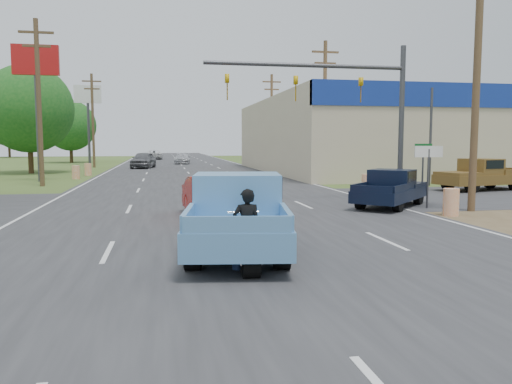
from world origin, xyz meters
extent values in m
cube|color=#2D2D30|center=(0.00, 40.00, 0.01)|extent=(15.00, 180.00, 0.02)
cube|color=#2D2D30|center=(0.00, 18.00, 0.01)|extent=(120.00, 10.00, 0.02)
cube|color=#B7A88C|center=(32.00, 40.00, 3.30)|extent=(50.00, 28.00, 6.60)
cylinder|color=#4C3823|center=(9.50, 13.00, 5.00)|extent=(0.28, 0.28, 10.00)
cylinder|color=#4C3823|center=(9.50, 31.00, 5.00)|extent=(0.28, 0.28, 10.00)
cube|color=#4C3823|center=(9.50, 31.00, 9.20)|extent=(2.00, 0.14, 0.14)
cube|color=#4C3823|center=(9.50, 31.00, 8.40)|extent=(1.60, 0.14, 0.14)
cylinder|color=#4C3823|center=(9.50, 49.00, 5.00)|extent=(0.28, 0.28, 10.00)
cube|color=#4C3823|center=(9.50, 49.00, 9.20)|extent=(2.00, 0.14, 0.14)
cube|color=#4C3823|center=(9.50, 49.00, 8.40)|extent=(1.60, 0.14, 0.14)
cylinder|color=#4C3823|center=(-9.50, 28.00, 5.00)|extent=(0.28, 0.28, 10.00)
cube|color=#4C3823|center=(-9.50, 28.00, 9.20)|extent=(2.00, 0.14, 0.14)
cube|color=#4C3823|center=(-9.50, 28.00, 8.40)|extent=(1.60, 0.14, 0.14)
cylinder|color=#4C3823|center=(-9.50, 52.00, 5.00)|extent=(0.28, 0.28, 10.00)
cube|color=#4C3823|center=(-9.50, 52.00, 9.20)|extent=(2.00, 0.14, 0.14)
cube|color=#4C3823|center=(-9.50, 52.00, 8.40)|extent=(1.60, 0.14, 0.14)
cylinder|color=#422D19|center=(-13.50, 42.00, 1.62)|extent=(0.44, 0.44, 3.24)
sphere|color=#164E1A|center=(-13.50, 42.00, 5.58)|extent=(7.56, 7.56, 7.56)
cylinder|color=#422D19|center=(-14.20, 66.00, 1.44)|extent=(0.44, 0.44, 2.88)
sphere|color=#164E1A|center=(-14.20, 66.00, 4.96)|extent=(6.72, 6.72, 6.72)
cylinder|color=#422D19|center=(55.00, 70.00, 1.80)|extent=(0.44, 0.44, 3.60)
sphere|color=#164E1A|center=(55.00, 70.00, 6.20)|extent=(8.40, 8.40, 8.40)
cylinder|color=#422D19|center=(30.00, 95.00, 1.71)|extent=(0.44, 0.44, 3.42)
sphere|color=#164E1A|center=(30.00, 95.00, 5.89)|extent=(7.98, 7.98, 7.98)
cylinder|color=#422D19|center=(-30.00, 95.00, 1.89)|extent=(0.44, 0.44, 3.78)
sphere|color=#164E1A|center=(-30.00, 95.00, 6.51)|extent=(8.82, 8.82, 8.82)
cylinder|color=orange|center=(8.00, 12.00, 0.50)|extent=(0.56, 0.56, 1.00)
cylinder|color=orange|center=(8.40, 20.50, 0.50)|extent=(0.56, 0.56, 1.00)
cylinder|color=orange|center=(-8.50, 34.00, 0.50)|extent=(0.56, 0.56, 1.00)
cylinder|color=orange|center=(-8.20, 38.00, 0.50)|extent=(0.56, 0.56, 1.00)
cylinder|color=#3F3F44|center=(-10.50, 32.00, 4.50)|extent=(0.30, 0.30, 9.00)
cube|color=#B21414|center=(-10.50, 32.00, 8.20)|extent=(3.00, 0.35, 2.00)
cylinder|color=#3F3F44|center=(-10.50, 56.00, 4.50)|extent=(0.30, 0.30, 9.00)
cube|color=white|center=(-10.50, 56.00, 8.20)|extent=(3.00, 0.35, 2.00)
cylinder|color=#3F3F44|center=(8.20, 14.00, 1.20)|extent=(0.08, 0.08, 2.40)
cube|color=white|center=(8.20, 14.00, 2.30)|extent=(1.20, 0.05, 0.45)
cylinder|color=#3F3F44|center=(8.80, 15.50, 1.20)|extent=(0.08, 0.08, 2.40)
cube|color=#0C591E|center=(8.80, 15.50, 2.50)|extent=(0.80, 0.04, 0.22)
cylinder|color=#3F3F44|center=(8.50, 17.00, 3.50)|extent=(0.24, 0.24, 7.00)
cylinder|color=#3F3F44|center=(4.00, 17.00, 6.00)|extent=(9.00, 0.18, 0.18)
imported|color=gold|center=(6.50, 17.00, 5.55)|extent=(0.18, 0.40, 1.10)
imported|color=gold|center=(3.50, 17.00, 5.55)|extent=(0.18, 0.40, 1.10)
imported|color=gold|center=(0.50, 17.00, 5.55)|extent=(0.18, 0.40, 1.10)
imported|color=#B00E08|center=(-0.50, 12.97, 0.72)|extent=(2.12, 4.55, 1.44)
cylinder|color=black|center=(-0.60, 5.11, 0.35)|extent=(0.38, 0.72, 0.70)
cylinder|color=black|center=(-0.52, 6.65, 0.35)|extent=(0.17, 0.71, 0.70)
cube|color=black|center=(-0.56, 5.91, 0.66)|extent=(0.30, 1.28, 0.32)
cube|color=black|center=(-0.54, 6.17, 0.87)|extent=(0.31, 0.60, 0.23)
cube|color=black|center=(-0.57, 5.59, 0.83)|extent=(0.35, 0.60, 0.11)
cylinder|color=white|center=(-0.53, 6.49, 1.11)|extent=(0.69, 0.09, 0.05)
cube|color=white|center=(-0.61, 4.88, 0.58)|extent=(0.19, 0.03, 0.13)
imported|color=black|center=(-0.57, 5.76, 0.80)|extent=(0.61, 0.42, 1.61)
cylinder|color=black|center=(-1.16, 9.34, 0.44)|extent=(0.46, 0.92, 0.88)
cylinder|color=black|center=(0.67, 9.06, 0.44)|extent=(0.46, 0.92, 0.88)
cylinder|color=black|center=(-1.67, 5.94, 0.44)|extent=(0.46, 0.92, 0.88)
cylinder|color=black|center=(0.16, 5.66, 0.44)|extent=(0.46, 0.92, 0.88)
cube|color=#6099CE|center=(-0.50, 7.50, 0.68)|extent=(3.04, 6.00, 0.57)
cube|color=#6099CE|center=(-0.24, 9.20, 1.05)|extent=(2.40, 2.47, 0.20)
cube|color=#6099CE|center=(-0.48, 7.62, 1.43)|extent=(2.26, 2.00, 0.94)
cube|color=black|center=(-0.48, 7.62, 1.60)|extent=(2.25, 1.67, 0.50)
cube|color=#6099CE|center=(-0.92, 4.73, 1.12)|extent=(2.02, 0.39, 0.33)
cylinder|color=black|center=(7.43, 16.31, 0.36)|extent=(0.69, 0.70, 0.72)
cylinder|color=black|center=(8.51, 15.27, 0.36)|extent=(0.69, 0.70, 0.72)
cylinder|color=black|center=(5.49, 14.30, 0.36)|extent=(0.69, 0.70, 0.72)
cylinder|color=black|center=(6.57, 13.25, 0.36)|extent=(0.69, 0.70, 0.72)
cube|color=black|center=(7.00, 14.78, 0.56)|extent=(4.53, 4.61, 0.47)
cube|color=black|center=(7.97, 15.79, 0.85)|extent=(2.46, 2.46, 0.16)
cube|color=black|center=(7.06, 14.85, 1.17)|extent=(2.16, 2.16, 0.76)
cube|color=black|center=(7.06, 14.85, 1.30)|extent=(1.99, 1.98, 0.40)
cube|color=black|center=(5.41, 13.13, 0.92)|extent=(1.24, 1.20, 0.27)
cylinder|color=black|center=(13.88, 19.44, 0.41)|extent=(0.87, 0.48, 0.82)
cylinder|color=black|center=(13.51, 21.12, 0.41)|extent=(0.87, 0.48, 0.82)
cylinder|color=black|center=(16.64, 21.81, 0.41)|extent=(0.87, 0.48, 0.82)
cube|color=brown|center=(15.26, 20.62, 0.64)|extent=(5.65, 3.15, 0.53)
cube|color=brown|center=(13.70, 20.28, 0.98)|extent=(2.40, 2.34, 0.18)
cube|color=brown|center=(15.16, 20.60, 1.33)|extent=(1.97, 2.19, 0.87)
cube|color=black|center=(15.16, 20.60, 1.49)|extent=(1.66, 2.16, 0.46)
imported|color=slate|center=(-4.20, 49.28, 0.86)|extent=(2.86, 5.31, 1.72)
imported|color=#B9BABE|center=(0.25, 59.64, 0.69)|extent=(2.22, 4.84, 1.37)
imported|color=silver|center=(-3.53, 77.74, 0.75)|extent=(2.76, 5.49, 1.49)
camera|label=1|loc=(-2.27, -4.31, 2.64)|focal=35.00mm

